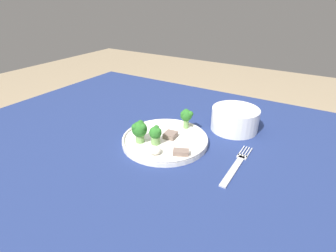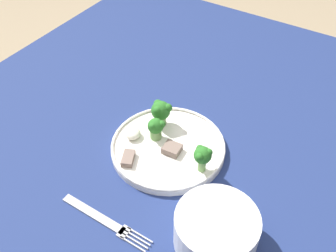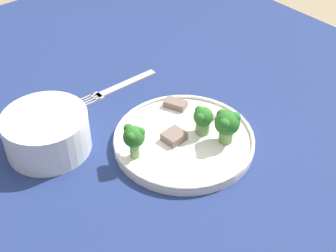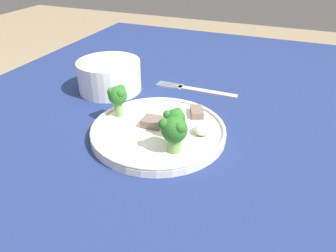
{
  "view_description": "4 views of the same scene",
  "coord_description": "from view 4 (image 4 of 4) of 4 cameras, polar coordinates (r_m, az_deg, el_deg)",
  "views": [
    {
      "loc": [
        0.29,
        -0.48,
        1.12
      ],
      "look_at": [
        -0.03,
        0.05,
        0.8
      ],
      "focal_mm": 28.0,
      "sensor_mm": 36.0,
      "label": 1
    },
    {
      "loc": [
        0.43,
        0.32,
        1.34
      ],
      "look_at": [
        -0.05,
        0.02,
        0.8
      ],
      "focal_mm": 42.0,
      "sensor_mm": 36.0,
      "label": 2
    },
    {
      "loc": [
        -0.45,
        0.42,
        1.27
      ],
      "look_at": [
        -0.01,
        0.05,
        0.78
      ],
      "focal_mm": 50.0,
      "sensor_mm": 36.0,
      "label": 3
    },
    {
      "loc": [
        -0.47,
        -0.16,
        1.06
      ],
      "look_at": [
        -0.05,
        0.01,
        0.79
      ],
      "focal_mm": 35.0,
      "sensor_mm": 36.0,
      "label": 4
    }
  ],
  "objects": [
    {
      "name": "table",
      "position": [
        0.63,
        2.46,
        -8.03
      ],
      "size": [
        1.31,
        1.01,
        0.75
      ],
      "color": "navy",
      "rests_on": "ground_plane"
    },
    {
      "name": "dinner_plate",
      "position": [
        0.56,
        -1.7,
        -0.85
      ],
      "size": [
        0.23,
        0.23,
        0.02
      ],
      "color": "white",
      "rests_on": "table"
    },
    {
      "name": "fork",
      "position": [
        0.73,
        4.98,
        6.29
      ],
      "size": [
        0.02,
        0.18,
        0.0
      ],
      "color": "#B2B2B7",
      "rests_on": "table"
    },
    {
      "name": "cream_bowl",
      "position": [
        0.73,
        -10.13,
        8.47
      ],
      "size": [
        0.14,
        0.14,
        0.07
      ],
      "color": "white",
      "rests_on": "table"
    },
    {
      "name": "broccoli_floret_near_rim_left",
      "position": [
        0.59,
        -8.76,
        5.11
      ],
      "size": [
        0.03,
        0.03,
        0.06
      ],
      "color": "#709E56",
      "rests_on": "dinner_plate"
    },
    {
      "name": "broccoli_floret_center_left",
      "position": [
        0.49,
        1.12,
        -0.77
      ],
      "size": [
        0.04,
        0.04,
        0.06
      ],
      "color": "#709E56",
      "rests_on": "dinner_plate"
    },
    {
      "name": "broccoli_floret_back_left",
      "position": [
        0.53,
        0.96,
        1.07
      ],
      "size": [
        0.03,
        0.03,
        0.05
      ],
      "color": "#709E56",
      "rests_on": "dinner_plate"
    },
    {
      "name": "meat_slice_front_slice",
      "position": [
        0.6,
        5.04,
        2.45
      ],
      "size": [
        0.04,
        0.04,
        0.01
      ],
      "color": "#756056",
      "rests_on": "dinner_plate"
    },
    {
      "name": "meat_slice_middle_slice",
      "position": [
        0.57,
        -2.71,
        0.71
      ],
      "size": [
        0.03,
        0.04,
        0.01
      ],
      "color": "#756056",
      "rests_on": "dinner_plate"
    },
    {
      "name": "sauce_dollop",
      "position": [
        0.55,
        6.13,
        -0.49
      ],
      "size": [
        0.03,
        0.03,
        0.02
      ],
      "color": "silver",
      "rests_on": "dinner_plate"
    }
  ]
}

